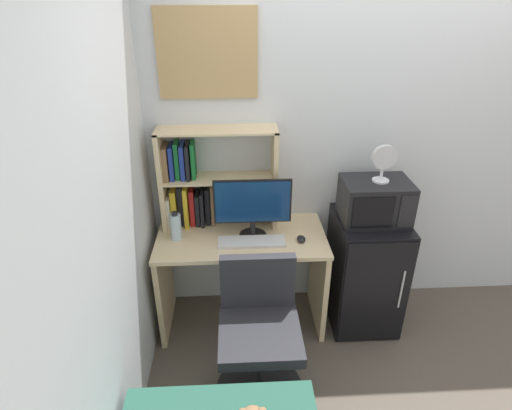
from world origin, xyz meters
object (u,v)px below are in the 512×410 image
at_px(microwave, 375,201).
at_px(water_bottle, 176,226).
at_px(keyboard, 252,242).
at_px(computer_mouse, 301,239).
at_px(hutch_bookshelf, 201,181).
at_px(mini_fridge, 365,271).
at_px(wall_corkboard, 207,54).
at_px(monitor, 253,205).
at_px(desk_chair, 259,339).
at_px(desk_fan, 384,161).

bearing_deg(microwave, water_bottle, -179.89).
xyz_separation_m(keyboard, microwave, (0.83, 0.09, 0.24)).
relative_size(keyboard, computer_mouse, 5.51).
xyz_separation_m(hutch_bookshelf, mini_fridge, (1.17, -0.20, -0.66)).
bearing_deg(mini_fridge, water_bottle, 179.98).
xyz_separation_m(microwave, wall_corkboard, (-1.09, 0.29, 0.91)).
distance_m(keyboard, wall_corkboard, 1.23).
relative_size(hutch_bookshelf, monitor, 1.55).
height_order(computer_mouse, water_bottle, water_bottle).
bearing_deg(water_bottle, computer_mouse, -5.51).
bearing_deg(mini_fridge, computer_mouse, -170.84).
bearing_deg(keyboard, desk_chair, -87.61).
relative_size(microwave, desk_chair, 0.50).
xyz_separation_m(keyboard, wall_corkboard, (-0.25, 0.38, 1.14)).
relative_size(monitor, water_bottle, 2.56).
distance_m(mini_fridge, desk_fan, 0.86).
bearing_deg(computer_mouse, desk_chair, -121.32).
height_order(microwave, wall_corkboard, wall_corkboard).
xyz_separation_m(monitor, keyboard, (-0.01, -0.09, -0.23)).
bearing_deg(wall_corkboard, mini_fridge, -15.06).
bearing_deg(water_bottle, wall_corkboard, 49.00).
distance_m(hutch_bookshelf, monitor, 0.41).
height_order(hutch_bookshelf, mini_fridge, hutch_bookshelf).
xyz_separation_m(microwave, desk_chair, (-0.81, -0.60, -0.61)).
bearing_deg(desk_fan, water_bottle, 179.88).
relative_size(monitor, computer_mouse, 6.36).
relative_size(keyboard, microwave, 1.00).
bearing_deg(desk_chair, computer_mouse, 58.68).
xyz_separation_m(computer_mouse, desk_fan, (0.52, 0.08, 0.52)).
relative_size(computer_mouse, water_bottle, 0.40).
xyz_separation_m(hutch_bookshelf, microwave, (1.17, -0.20, -0.08)).
bearing_deg(monitor, keyboard, -97.62).
relative_size(monitor, microwave, 1.16).
relative_size(monitor, desk_chair, 0.58).
distance_m(mini_fridge, wall_corkboard, 1.86).
xyz_separation_m(water_bottle, wall_corkboard, (0.25, 0.29, 1.06)).
bearing_deg(water_bottle, mini_fridge, -0.02).
distance_m(computer_mouse, water_bottle, 0.85).
relative_size(mini_fridge, desk_chair, 0.97).
relative_size(microwave, desk_fan, 1.77).
height_order(computer_mouse, microwave, microwave).
height_order(hutch_bookshelf, monitor, hutch_bookshelf).
distance_m(microwave, wall_corkboard, 1.44).
xyz_separation_m(monitor, microwave, (0.82, 0.00, 0.01)).
bearing_deg(mini_fridge, monitor, -179.90).
distance_m(computer_mouse, desk_fan, 0.74).
xyz_separation_m(hutch_bookshelf, water_bottle, (-0.17, -0.20, -0.24)).
height_order(monitor, desk_chair, monitor).
height_order(keyboard, desk_fan, desk_fan).
bearing_deg(desk_fan, hutch_bookshelf, 170.20).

